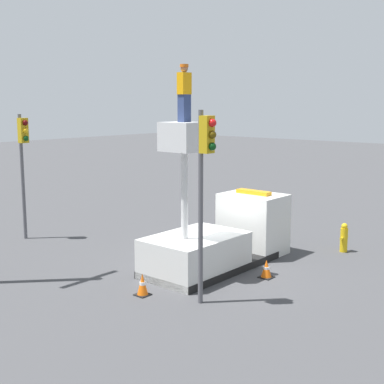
% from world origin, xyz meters
% --- Properties ---
extents(ground_plane, '(120.00, 120.00, 0.00)m').
position_xyz_m(ground_plane, '(0.00, 0.00, 0.00)').
color(ground_plane, '#424244').
extents(bucket_truck, '(5.93, 2.31, 5.01)m').
position_xyz_m(bucket_truck, '(0.52, 0.00, 1.01)').
color(bucket_truck, black).
rests_on(bucket_truck, ground).
extents(worker, '(0.40, 0.26, 1.75)m').
position_xyz_m(worker, '(-1.38, 0.00, 5.89)').
color(worker, navy).
rests_on(worker, bucket_truck).
extents(traffic_light_pole, '(0.34, 0.57, 5.41)m').
position_xyz_m(traffic_light_pole, '(-2.75, -1.92, 3.83)').
color(traffic_light_pole, '#515156').
rests_on(traffic_light_pole, ground).
extents(traffic_light_across, '(0.34, 0.57, 5.15)m').
position_xyz_m(traffic_light_across, '(-1.85, 8.28, 3.65)').
color(traffic_light_across, '#515156').
rests_on(traffic_light_across, ground).
extents(fire_hydrant, '(0.52, 0.28, 1.11)m').
position_xyz_m(fire_hydrant, '(4.84, -2.59, 0.54)').
color(fire_hydrant, gold).
rests_on(fire_hydrant, ground).
extents(traffic_cone_rear, '(0.41, 0.41, 0.66)m').
position_xyz_m(traffic_cone_rear, '(-3.39, -0.11, 0.31)').
color(traffic_cone_rear, black).
rests_on(traffic_cone_rear, ground).
extents(traffic_cone_curbside, '(0.43, 0.43, 0.59)m').
position_xyz_m(traffic_cone_curbside, '(0.34, -2.01, 0.28)').
color(traffic_cone_curbside, black).
rests_on(traffic_cone_curbside, ground).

